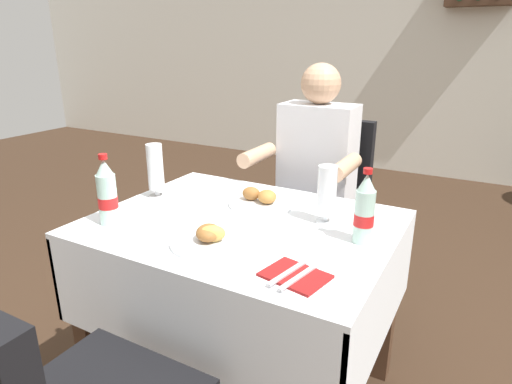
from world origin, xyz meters
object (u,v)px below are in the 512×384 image
main_dining_table (243,266)px  plate_near_camera (210,238)px  beer_glass_left (327,194)px  plate_far_diner (261,200)px  beer_glass_middle (156,171)px  chair_far_diner_seat (321,202)px  cola_bottle_secondary (364,211)px  seated_diner_far (312,179)px  cola_bottle_primary (107,194)px  napkin_cutlery_set (295,275)px

main_dining_table → plate_near_camera: 0.29m
beer_glass_left → plate_far_diner: bearing=170.9°
plate_near_camera → beer_glass_left: 0.44m
main_dining_table → beer_glass_middle: 0.53m
plate_far_diner → chair_far_diner_seat: bearing=88.1°
main_dining_table → plate_far_diner: bearing=96.6°
beer_glass_middle → cola_bottle_secondary: cola_bottle_secondary is taller
plate_near_camera → beer_glass_middle: size_ratio=1.17×
seated_diner_far → beer_glass_middle: seated_diner_far is taller
main_dining_table → cola_bottle_primary: 0.55m
main_dining_table → plate_far_diner: 0.27m
main_dining_table → beer_glass_left: (0.26, 0.13, 0.29)m
main_dining_table → napkin_cutlery_set: bearing=-39.3°
napkin_cutlery_set → beer_glass_left: bearing=98.9°
cola_bottle_primary → cola_bottle_secondary: bearing=19.0°
seated_diner_far → plate_far_diner: bearing=-91.0°
plate_far_diner → cola_bottle_secondary: bearing=-17.6°
plate_far_diner → main_dining_table: bearing=-83.4°
beer_glass_left → cola_bottle_primary: size_ratio=0.82×
chair_far_diner_seat → cola_bottle_primary: size_ratio=3.85×
beer_glass_middle → cola_bottle_secondary: bearing=-1.0°
beer_glass_left → napkin_cutlery_set: (0.06, -0.40, -0.10)m
main_dining_table → seated_diner_far: 0.71m
main_dining_table → chair_far_diner_seat: 0.80m
plate_far_diner → beer_glass_left: beer_glass_left is taller
plate_near_camera → napkin_cutlery_set: bearing=-10.5°
cola_bottle_primary → plate_near_camera: bearing=5.3°
seated_diner_far → plate_far_diner: 0.52m
plate_near_camera → cola_bottle_primary: (-0.40, -0.04, 0.09)m
chair_far_diner_seat → plate_far_diner: bearing=-91.9°
beer_glass_left → cola_bottle_primary: (-0.66, -0.38, 0.00)m
main_dining_table → cola_bottle_secondary: cola_bottle_secondary is taller
plate_near_camera → cola_bottle_primary: 0.41m
seated_diner_far → plate_near_camera: 0.90m
chair_far_diner_seat → seated_diner_far: seated_diner_far is taller
cola_bottle_secondary → napkin_cutlery_set: bearing=-107.7°
plate_near_camera → cola_bottle_primary: cola_bottle_primary is taller
chair_far_diner_seat → plate_near_camera: (0.00, -1.01, 0.21)m
plate_near_camera → beer_glass_left: beer_glass_left is taller
plate_far_diner → napkin_cutlery_set: plate_far_diner is taller
beer_glass_left → main_dining_table: bearing=-153.0°
chair_far_diner_seat → plate_far_diner: chair_far_diner_seat is taller
plate_near_camera → cola_bottle_secondary: 0.49m
plate_far_diner → cola_bottle_secondary: 0.47m
beer_glass_left → cola_bottle_secondary: cola_bottle_secondary is taller
beer_glass_left → cola_bottle_primary: cola_bottle_primary is taller
chair_far_diner_seat → cola_bottle_secondary: bearing=-61.1°
beer_glass_left → beer_glass_middle: 0.71m
chair_far_diner_seat → plate_far_diner: (-0.02, -0.62, 0.21)m
main_dining_table → plate_near_camera: size_ratio=4.06×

